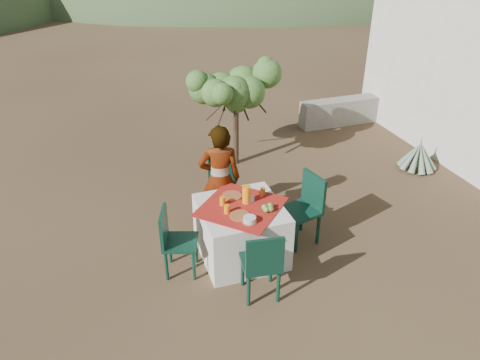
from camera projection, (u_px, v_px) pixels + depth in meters
name	position (u px, v px, depth m)	size (l,w,h in m)	color
ground	(255.00, 244.00, 6.41)	(160.00, 160.00, 0.00)	#3D291B
table	(241.00, 231.00, 6.01)	(1.30, 1.30, 0.76)	white
chair_far	(222.00, 187.00, 6.79)	(0.50, 0.50, 0.87)	#0B2E21
chair_near	(262.00, 263.00, 5.25)	(0.48, 0.48, 0.93)	#0B2E21
chair_left	(174.00, 239.00, 5.68)	(0.52, 0.52, 0.89)	#0B2E21
chair_right	(305.00, 205.00, 6.25)	(0.54, 0.54, 0.98)	#0B2E21
person	(220.00, 180.00, 6.35)	(0.58, 0.38, 1.59)	#8C6651
shrub_tree	(238.00, 93.00, 7.92)	(1.39, 1.37, 1.64)	#3F2B1F
agave	(418.00, 156.00, 8.20)	(0.68, 0.65, 0.71)	slate
stone_wall	(357.00, 109.00, 10.07)	(2.60, 0.35, 0.55)	gray
plate_far	(232.00, 196.00, 6.03)	(0.26, 0.26, 0.01)	brown
plate_near	(240.00, 215.00, 5.64)	(0.26, 0.26, 0.01)	brown
glass_far	(222.00, 201.00, 5.83)	(0.07, 0.07, 0.11)	orange
glass_near	(227.00, 209.00, 5.67)	(0.07, 0.07, 0.11)	orange
juice_pitcher	(247.00, 194.00, 5.85)	(0.11, 0.11, 0.24)	orange
bowl_plate	(250.00, 222.00, 5.52)	(0.18, 0.18, 0.01)	brown
white_bowl	(250.00, 219.00, 5.51)	(0.15, 0.15, 0.06)	silver
jar_left	(261.00, 194.00, 6.00)	(0.05, 0.05, 0.09)	#CA6423
jar_right	(263.00, 191.00, 6.04)	(0.07, 0.07, 0.10)	#CA6423
napkin_holder	(251.00, 199.00, 5.89)	(0.07, 0.04, 0.09)	silver
fruit_cluster	(268.00, 208.00, 5.72)	(0.16, 0.14, 0.08)	#5D9436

